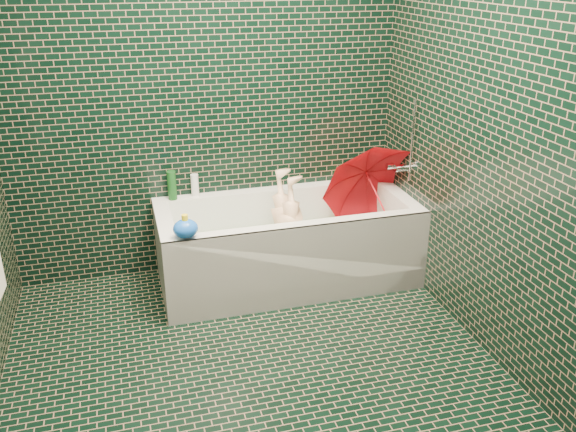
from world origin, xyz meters
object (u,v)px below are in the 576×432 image
object	(u,v)px
child	(291,239)
rubber_duck	(345,177)
umbrella	(378,198)
bath_toy	(186,228)
bathtub	(288,252)

from	to	relation	value
child	rubber_duck	bearing A→B (deg)	116.18
umbrella	bath_toy	world-z (taller)	umbrella
bathtub	bath_toy	bearing A→B (deg)	-155.67
bath_toy	rubber_duck	bearing A→B (deg)	3.79
bathtub	bath_toy	xyz separation A→B (m)	(-0.70, -0.32, 0.40)
bathtub	rubber_duck	world-z (taller)	rubber_duck
bathtub	rubber_duck	distance (m)	0.72
rubber_duck	bathtub	bearing A→B (deg)	-124.72
rubber_duck	bath_toy	world-z (taller)	bath_toy
bathtub	rubber_duck	size ratio (longest dim) A/B	14.20
umbrella	bathtub	bearing A→B (deg)	-165.05
rubber_duck	bath_toy	xyz separation A→B (m)	(-1.23, -0.64, 0.02)
child	bath_toy	bearing A→B (deg)	-73.53
umbrella	rubber_duck	world-z (taller)	umbrella
child	umbrella	xyz separation A→B (m)	(0.62, 0.00, 0.23)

